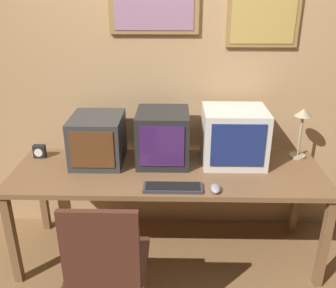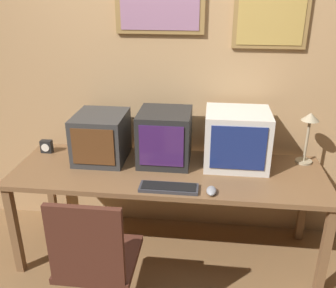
{
  "view_description": "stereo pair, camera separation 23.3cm",
  "coord_description": "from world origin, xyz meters",
  "px_view_note": "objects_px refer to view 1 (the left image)",
  "views": [
    {
      "loc": [
        0.05,
        -1.72,
        1.98
      ],
      "look_at": [
        0.0,
        0.69,
        0.95
      ],
      "focal_mm": 40.0,
      "sensor_mm": 36.0,
      "label": 1
    },
    {
      "loc": [
        0.28,
        -1.7,
        1.98
      ],
      "look_at": [
        0.0,
        0.69,
        0.95
      ],
      "focal_mm": 40.0,
      "sensor_mm": 36.0,
      "label": 2
    }
  ],
  "objects_px": {
    "monitor_left": "(98,139)",
    "monitor_center": "(163,137)",
    "desk_clock": "(40,151)",
    "office_chair": "(108,277)",
    "mouse_near_keyboard": "(216,189)",
    "monitor_right": "(234,136)",
    "desk_lamp": "(302,123)",
    "keyboard_main": "(173,187)"
  },
  "relations": [
    {
      "from": "keyboard_main",
      "to": "office_chair",
      "type": "bearing_deg",
      "value": -128.12
    },
    {
      "from": "desk_lamp",
      "to": "keyboard_main",
      "type": "bearing_deg",
      "value": -151.56
    },
    {
      "from": "monitor_left",
      "to": "keyboard_main",
      "type": "height_order",
      "value": "monitor_left"
    },
    {
      "from": "keyboard_main",
      "to": "desk_lamp",
      "type": "bearing_deg",
      "value": 28.44
    },
    {
      "from": "monitor_right",
      "to": "monitor_center",
      "type": "bearing_deg",
      "value": -179.29
    },
    {
      "from": "monitor_right",
      "to": "mouse_near_keyboard",
      "type": "relative_size",
      "value": 4.06
    },
    {
      "from": "keyboard_main",
      "to": "desk_clock",
      "type": "height_order",
      "value": "desk_clock"
    },
    {
      "from": "monitor_center",
      "to": "mouse_near_keyboard",
      "type": "xyz_separation_m",
      "value": [
        0.36,
        -0.44,
        -0.18
      ]
    },
    {
      "from": "office_chair",
      "to": "monitor_left",
      "type": "bearing_deg",
      "value": 102.54
    },
    {
      "from": "monitor_right",
      "to": "office_chair",
      "type": "relative_size",
      "value": 0.47
    },
    {
      "from": "monitor_center",
      "to": "monitor_right",
      "type": "relative_size",
      "value": 0.87
    },
    {
      "from": "mouse_near_keyboard",
      "to": "desk_clock",
      "type": "distance_m",
      "value": 1.4
    },
    {
      "from": "mouse_near_keyboard",
      "to": "desk_clock",
      "type": "xyz_separation_m",
      "value": [
        -1.31,
        0.49,
        0.03
      ]
    },
    {
      "from": "office_chair",
      "to": "keyboard_main",
      "type": "bearing_deg",
      "value": 51.88
    },
    {
      "from": "monitor_left",
      "to": "monitor_right",
      "type": "bearing_deg",
      "value": 0.84
    },
    {
      "from": "monitor_center",
      "to": "desk_lamp",
      "type": "distance_m",
      "value": 1.05
    },
    {
      "from": "keyboard_main",
      "to": "desk_lamp",
      "type": "height_order",
      "value": "desk_lamp"
    },
    {
      "from": "monitor_center",
      "to": "monitor_left",
      "type": "bearing_deg",
      "value": -179.02
    },
    {
      "from": "desk_clock",
      "to": "office_chair",
      "type": "height_order",
      "value": "office_chair"
    },
    {
      "from": "keyboard_main",
      "to": "desk_clock",
      "type": "relative_size",
      "value": 3.82
    },
    {
      "from": "monitor_right",
      "to": "mouse_near_keyboard",
      "type": "height_order",
      "value": "monitor_right"
    },
    {
      "from": "mouse_near_keyboard",
      "to": "monitor_center",
      "type": "bearing_deg",
      "value": 128.95
    },
    {
      "from": "monitor_left",
      "to": "monitor_center",
      "type": "xyz_separation_m",
      "value": [
        0.48,
        0.01,
        0.02
      ]
    },
    {
      "from": "desk_lamp",
      "to": "mouse_near_keyboard",
      "type": "bearing_deg",
      "value": -141.79
    },
    {
      "from": "monitor_left",
      "to": "office_chair",
      "type": "xyz_separation_m",
      "value": [
        0.2,
        -0.88,
        -0.49
      ]
    },
    {
      "from": "monitor_center",
      "to": "desk_lamp",
      "type": "xyz_separation_m",
      "value": [
        1.04,
        0.1,
        0.08
      ]
    },
    {
      "from": "monitor_right",
      "to": "desk_lamp",
      "type": "height_order",
      "value": "monitor_right"
    },
    {
      "from": "keyboard_main",
      "to": "mouse_near_keyboard",
      "type": "bearing_deg",
      "value": -3.72
    },
    {
      "from": "monitor_left",
      "to": "keyboard_main",
      "type": "bearing_deg",
      "value": -36.44
    },
    {
      "from": "monitor_left",
      "to": "office_chair",
      "type": "bearing_deg",
      "value": -77.46
    },
    {
      "from": "desk_clock",
      "to": "office_chair",
      "type": "distance_m",
      "value": 1.21
    },
    {
      "from": "monitor_left",
      "to": "monitor_right",
      "type": "height_order",
      "value": "monitor_right"
    },
    {
      "from": "monitor_center",
      "to": "keyboard_main",
      "type": "relative_size",
      "value": 1.02
    },
    {
      "from": "monitor_center",
      "to": "desk_clock",
      "type": "xyz_separation_m",
      "value": [
        -0.96,
        0.05,
        -0.15
      ]
    },
    {
      "from": "desk_lamp",
      "to": "office_chair",
      "type": "bearing_deg",
      "value": -143.38
    },
    {
      "from": "keyboard_main",
      "to": "office_chair",
      "type": "height_order",
      "value": "office_chair"
    },
    {
      "from": "keyboard_main",
      "to": "mouse_near_keyboard",
      "type": "relative_size",
      "value": 3.44
    },
    {
      "from": "monitor_right",
      "to": "mouse_near_keyboard",
      "type": "distance_m",
      "value": 0.51
    },
    {
      "from": "monitor_center",
      "to": "desk_lamp",
      "type": "height_order",
      "value": "monitor_center"
    },
    {
      "from": "monitor_left",
      "to": "monitor_right",
      "type": "relative_size",
      "value": 0.93
    },
    {
      "from": "monitor_center",
      "to": "office_chair",
      "type": "bearing_deg",
      "value": -107.88
    },
    {
      "from": "monitor_left",
      "to": "desk_lamp",
      "type": "relative_size",
      "value": 1.09
    }
  ]
}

